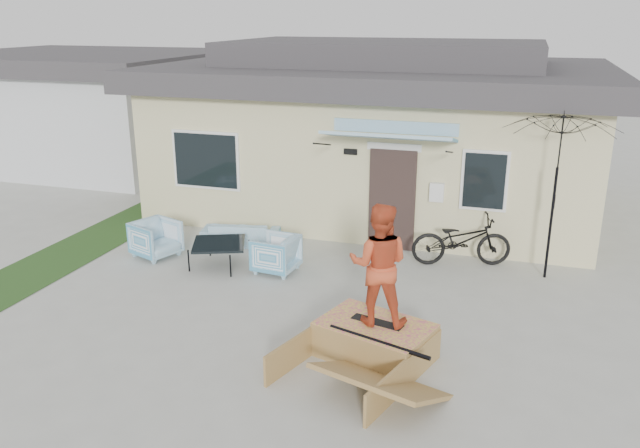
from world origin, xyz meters
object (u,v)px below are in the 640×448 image
(coffee_table, at_px, (220,254))
(armchair_left, at_px, (156,237))
(bicycle, at_px, (462,235))
(skate_ramp, at_px, (375,340))
(skater, at_px, (379,263))
(skateboard, at_px, (377,321))
(armchair_right, at_px, (276,252))
(loveseat, at_px, (241,229))
(patio_umbrella, at_px, (555,187))

(coffee_table, bearing_deg, armchair_left, 176.31)
(bicycle, relative_size, skate_ramp, 0.94)
(bicycle, xyz_separation_m, skater, (-0.77, -3.93, 0.82))
(coffee_table, distance_m, skateboard, 4.41)
(armchair_right, bearing_deg, loveseat, -127.95)
(bicycle, relative_size, skater, 1.10)
(bicycle, bearing_deg, loveseat, 75.86)
(armchair_left, height_order, armchair_right, armchair_left)
(armchair_left, xyz_separation_m, skateboard, (5.13, -2.52, 0.12))
(coffee_table, distance_m, patio_umbrella, 6.36)
(armchair_left, height_order, patio_umbrella, patio_umbrella)
(loveseat, relative_size, skateboard, 2.13)
(armchair_right, relative_size, coffee_table, 0.80)
(coffee_table, distance_m, skate_ramp, 4.42)
(skate_ramp, height_order, skateboard, skateboard)
(bicycle, xyz_separation_m, skateboard, (-0.77, -3.93, -0.08))
(armchair_left, relative_size, coffee_table, 0.84)
(coffee_table, height_order, patio_umbrella, patio_umbrella)
(loveseat, relative_size, skate_ramp, 0.80)
(armchair_left, distance_m, skate_ramp, 5.72)
(armchair_left, xyz_separation_m, patio_umbrella, (7.48, 1.25, 1.34))
(patio_umbrella, xyz_separation_m, skateboard, (-2.35, -3.76, -1.22))
(coffee_table, height_order, skater, skater)
(bicycle, xyz_separation_m, patio_umbrella, (1.58, -0.17, 1.14))
(skate_ramp, bearing_deg, skater, 90.00)
(armchair_left, height_order, skater, skater)
(armchair_left, xyz_separation_m, skater, (5.13, -2.52, 1.02))
(bicycle, bearing_deg, skate_ramp, 152.01)
(armchair_left, distance_m, bicycle, 6.07)
(skateboard, bearing_deg, coffee_table, 160.39)
(armchair_left, bearing_deg, skater, -95.09)
(skate_ramp, distance_m, skateboard, 0.28)
(armchair_right, xyz_separation_m, bicycle, (3.31, 1.43, 0.22))
(skate_ramp, xyz_separation_m, skateboard, (0.02, 0.05, 0.28))
(armchair_right, distance_m, bicycle, 3.61)
(loveseat, bearing_deg, skateboard, 124.24)
(armchair_left, bearing_deg, armchair_right, -69.25)
(bicycle, distance_m, skateboard, 4.00)
(armchair_left, distance_m, skateboard, 5.71)
(loveseat, relative_size, patio_umbrella, 0.72)
(patio_umbrella, bearing_deg, skateboard, -122.02)
(skate_ramp, bearing_deg, armchair_left, 170.74)
(loveseat, xyz_separation_m, patio_umbrella, (6.17, 0.05, 1.43))
(armchair_left, relative_size, skateboard, 1.07)
(armchair_right, relative_size, patio_umbrella, 0.34)
(skate_ramp, bearing_deg, bicycle, 96.18)
(bicycle, bearing_deg, patio_umbrella, -112.74)
(patio_umbrella, bearing_deg, skater, -122.02)
(bicycle, distance_m, skate_ramp, 4.07)
(loveseat, height_order, skater, skater)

